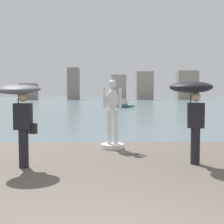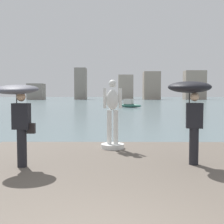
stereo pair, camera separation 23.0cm
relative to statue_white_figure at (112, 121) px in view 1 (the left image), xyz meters
The scene contains 7 objects.
ground_plane 33.78m from the statue_white_figure, 90.03° to the left, with size 400.00×400.00×0.00m, color slate.
pier 4.15m from the statue_white_figure, 90.22° to the right, with size 7.83×10.45×0.40m, color #60564C.
statue_white_figure is the anchor object (origin of this frame).
onlooker_left 3.20m from the statue_white_figure, 133.66° to the right, with size 1.07×1.08×1.95m.
onlooker_right 2.85m from the statue_white_figure, 46.86° to the right, with size 1.18×1.19×2.03m.
boat_near 37.17m from the statue_white_figure, 86.11° to the left, with size 3.96×3.50×1.37m.
distant_skyline 110.99m from the statue_white_figure, 86.13° to the left, with size 72.42×12.68×13.13m.
Camera 1 is at (-0.16, -2.61, 2.08)m, focal length 45.90 mm.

